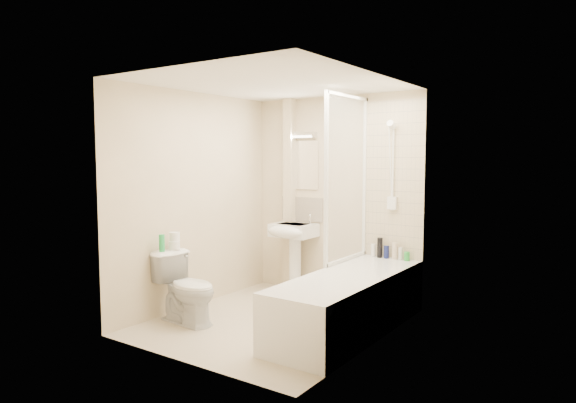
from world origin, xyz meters
The scene contains 25 objects.
floor centered at (0.00, 0.00, 0.00)m, with size 2.50×2.50×0.00m, color beige.
wall_back centered at (0.00, 1.25, 1.20)m, with size 2.20×0.02×2.40m, color beige.
wall_left centered at (-1.10, 0.00, 1.20)m, with size 0.02×2.50×2.40m, color beige.
wall_right centered at (1.10, 0.00, 1.20)m, with size 0.02×2.50×2.40m, color beige.
ceiling centered at (0.00, 0.00, 2.40)m, with size 2.20×2.50×0.02m, color white.
tile_back centered at (0.75, 1.24, 1.42)m, with size 0.70×0.01×1.75m, color beige.
tile_right centered at (1.09, 0.20, 1.42)m, with size 0.01×2.10×1.75m, color beige.
pipe_boxing centered at (-0.62, 1.19, 1.20)m, with size 0.12×0.12×2.40m, color beige.
splashback centered at (-0.46, 1.24, 1.03)m, with size 0.60×0.01×0.30m, color beige.
mirror centered at (-0.46, 1.24, 1.58)m, with size 0.46×0.01×0.60m, color white.
strip_light centered at (-0.46, 1.22, 1.95)m, with size 0.42×0.07×0.07m, color silver.
bathtub centered at (0.75, 0.20, 0.29)m, with size 0.70×2.10×0.55m.
shower_screen centered at (0.40, 0.80, 1.45)m, with size 0.04×0.92×1.80m.
shower_fixture centered at (0.75, 1.19, 1.55)m, with size 0.10×0.16×0.99m.
pedestal_sink centered at (-0.46, 1.01, 0.69)m, with size 0.51×0.47×0.99m.
bottle_white_a centered at (0.55, 1.16, 0.62)m, with size 0.05×0.05×0.15m, color white.
bottle_black_b centered at (0.63, 1.16, 0.66)m, with size 0.06×0.06×0.22m, color black.
bottle_blue centered at (0.71, 1.16, 0.62)m, with size 0.06×0.06×0.14m, color navy.
bottle_cream centered at (0.81, 1.16, 0.64)m, with size 0.06×0.06×0.18m, color beige.
bottle_white_b centered at (0.88, 1.16, 0.62)m, with size 0.05×0.05×0.14m, color silver.
bottle_green centered at (0.95, 1.16, 0.60)m, with size 0.06×0.06×0.10m, color green.
toilet centered at (-0.72, -0.51, 0.36)m, with size 0.74×0.47×0.72m, color white.
toilet_roll_lower centered at (-0.97, -0.44, 0.76)m, with size 0.12×0.12×0.09m, color white.
toilet_roll_upper centered at (-0.98, -0.42, 0.85)m, with size 0.11×0.11×0.09m, color white.
green_bottle centered at (-0.98, -0.60, 0.80)m, with size 0.06×0.06×0.18m, color green.
Camera 1 is at (3.01, -4.13, 1.68)m, focal length 32.00 mm.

